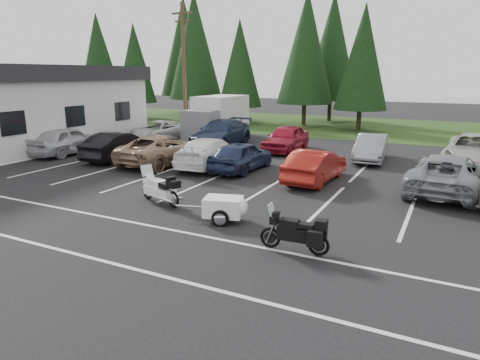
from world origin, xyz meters
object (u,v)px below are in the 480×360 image
object	(u,v)px
car_near_5	(315,165)
adventure_motorcycle	(294,229)
box_truck	(214,118)
car_near_2	(162,149)
car_far_1	(221,133)
utility_pole	(184,69)
car_near_6	(447,174)
building	(3,107)
car_near_4	(241,156)
touring_motorcycle	(160,186)
car_near_0	(68,140)
car_far_3	(371,148)
car_far_2	(286,138)
car_near_1	(119,146)
car_far_0	(158,131)
car_near_3	(210,152)
cargo_trailer	(223,209)
car_far_4	(475,151)

from	to	relation	value
car_near_5	adventure_motorcycle	bearing A→B (deg)	106.15
box_truck	car_near_5	distance (m)	13.03
car_near_2	car_far_1	distance (m)	6.05
utility_pole	car_near_6	world-z (taller)	utility_pole
building	car_near_4	bearing A→B (deg)	1.58
box_truck	touring_motorcycle	xyz separation A→B (m)	(5.94, -13.99, -0.81)
car_near_0	car_near_6	bearing A→B (deg)	-179.13
box_truck	car_near_0	world-z (taller)	box_truck
car_far_1	car_far_3	size ratio (longest dim) A/B	1.34
car_near_4	car_far_2	distance (m)	5.84
car_near_0	car_near_1	distance (m)	3.64
car_near_4	car_far_0	bearing A→B (deg)	-29.37
car_far_3	touring_motorcycle	size ratio (longest dim) A/B	1.76
touring_motorcycle	car_near_6	bearing A→B (deg)	51.54
car_near_3	cargo_trailer	world-z (taller)	car_near_3
box_truck	car_far_3	distance (m)	11.54
box_truck	car_far_3	xyz separation A→B (m)	(11.13, -2.92, -0.77)
car_near_1	adventure_motorcycle	size ratio (longest dim) A/B	2.19
building	cargo_trailer	world-z (taller)	building
car_near_2	building	bearing A→B (deg)	-0.30
car_far_4	cargo_trailer	xyz separation A→B (m)	(-7.06, -12.27, -0.41)
car_near_6	car_far_2	xyz separation A→B (m)	(-8.70, 5.70, 0.01)
building	car_near_5	size ratio (longest dim) A/B	3.75
car_near_1	car_near_4	size ratio (longest dim) A/B	1.08
car_near_6	car_far_3	xyz separation A→B (m)	(-3.71, 4.99, -0.07)
box_truck	car_near_5	world-z (taller)	box_truck
car_near_6	cargo_trailer	bearing A→B (deg)	52.85
box_truck	car_near_5	size ratio (longest dim) A/B	1.35
building	car_far_1	distance (m)	13.47
car_near_4	car_near_6	world-z (taller)	car_near_6
car_near_0	car_far_0	bearing A→B (deg)	-106.97
utility_pole	car_near_3	xyz separation A→B (m)	(6.41, -7.45, -3.99)
car_near_1	car_far_4	distance (m)	17.83
box_truck	cargo_trailer	size ratio (longest dim) A/B	3.32
utility_pole	touring_motorcycle	bearing A→B (deg)	-59.52
utility_pole	car_far_2	distance (m)	9.21
car_near_6	car_near_2	bearing A→B (deg)	6.58
car_near_5	car_far_2	xyz separation A→B (m)	(-3.72, 6.27, 0.06)
utility_pole	adventure_motorcycle	distance (m)	20.89
car_far_2	car_near_5	bearing A→B (deg)	-59.73
car_far_4	car_far_3	bearing A→B (deg)	-169.49
building	cargo_trailer	bearing A→B (deg)	-18.07
car_near_2	car_far_0	size ratio (longest dim) A/B	1.08
building	car_far_0	world-z (taller)	building
building	utility_pole	bearing A→B (deg)	45.00
car_near_2	touring_motorcycle	size ratio (longest dim) A/B	2.27
car_far_0	car_far_1	distance (m)	4.65
car_near_5	car_near_6	world-z (taller)	car_near_6
car_near_4	car_near_5	bearing A→B (deg)	174.99
car_far_1	car_far_2	distance (m)	4.29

